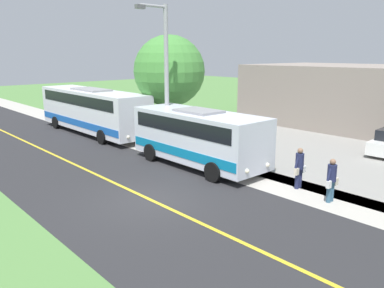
{
  "coord_description": "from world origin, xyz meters",
  "views": [
    {
      "loc": [
        8.12,
        11.41,
        5.51
      ],
      "look_at": [
        -3.5,
        -1.44,
        1.4
      ],
      "focal_mm": 35.92,
      "sensor_mm": 36.0,
      "label": 1
    }
  ],
  "objects": [
    {
      "name": "road_surface",
      "position": [
        0.0,
        0.0,
        0.0
      ],
      "size": [
        8.0,
        100.0,
        0.01
      ],
      "primitive_type": "cube",
      "color": "#28282B",
      "rests_on": "ground"
    },
    {
      "name": "tree_curbside",
      "position": [
        -7.4,
        -7.9,
        4.39
      ],
      "size": [
        4.51,
        4.51,
        6.66
      ],
      "color": "#4C3826",
      "rests_on": "ground"
    },
    {
      "name": "ground_plane",
      "position": [
        0.0,
        0.0,
        0.0
      ],
      "size": [
        120.0,
        120.0,
        0.0
      ],
      "primitive_type": "plane",
      "color": "#548442"
    },
    {
      "name": "road_centre_line",
      "position": [
        0.0,
        0.0,
        0.01
      ],
      "size": [
        0.16,
        100.0,
        0.0
      ],
      "primitive_type": "cube",
      "color": "gold",
      "rests_on": "ground"
    },
    {
      "name": "shuttle_bus_front",
      "position": [
        -4.57,
        -2.15,
        1.56
      ],
      "size": [
        2.8,
        7.55,
        2.82
      ],
      "color": "silver",
      "rests_on": "ground"
    },
    {
      "name": "sidewalk",
      "position": [
        -5.2,
        0.0,
        0.0
      ],
      "size": [
        2.4,
        100.0,
        0.01
      ],
      "primitive_type": "cube",
      "color": "#B2ADA3",
      "rests_on": "ground"
    },
    {
      "name": "street_light_pole",
      "position": [
        -4.88,
        -5.16,
        4.41
      ],
      "size": [
        1.97,
        0.24,
        8.0
      ],
      "color": "#9E9EA3",
      "rests_on": "ground"
    },
    {
      "name": "pedestrian_waiting",
      "position": [
        -5.38,
        3.1,
        0.93
      ],
      "size": [
        0.72,
        0.34,
        1.73
      ],
      "color": "#1E2347",
      "rests_on": "ground"
    },
    {
      "name": "pedestrian_with_bags",
      "position": [
        -4.96,
        4.76,
        0.9
      ],
      "size": [
        0.72,
        0.34,
        1.69
      ],
      "color": "#335972",
      "rests_on": "ground"
    },
    {
      "name": "commercial_building",
      "position": [
        -21.4,
        -1.15,
        2.3
      ],
      "size": [
        10.0,
        17.7,
        4.6
      ],
      "primitive_type": "cube",
      "color": "gray",
      "rests_on": "ground"
    },
    {
      "name": "transit_bus_rear",
      "position": [
        -4.55,
        -12.99,
        1.72
      ],
      "size": [
        2.75,
        11.2,
        3.13
      ],
      "color": "white",
      "rests_on": "ground"
    },
    {
      "name": "parking_lot_surface",
      "position": [
        -12.4,
        3.0,
        0.0
      ],
      "size": [
        14.0,
        36.0,
        0.01
      ],
      "primitive_type": "cube",
      "color": "gray",
      "rests_on": "ground"
    }
  ]
}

